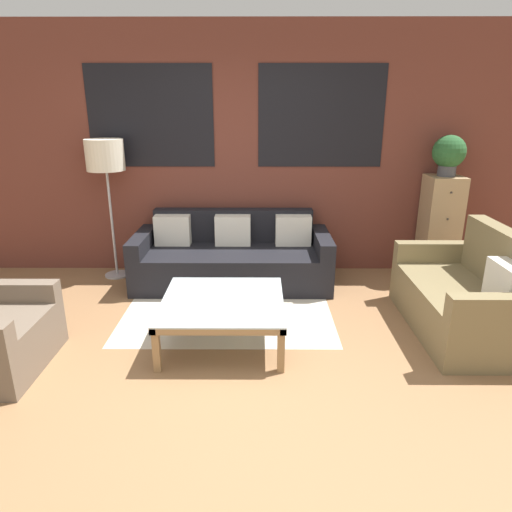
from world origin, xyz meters
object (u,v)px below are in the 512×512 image
Objects in this scene: settee_vintage at (467,298)px; coffee_table at (223,305)px; potted_plant at (449,153)px; drawer_cabinet at (439,227)px; floor_lamp at (105,159)px; couch_dark at (233,258)px.

coffee_table is (-2.14, -0.21, 0.03)m from settee_vintage.
coffee_table is at bearing -146.38° from potted_plant.
drawer_cabinet is (2.37, 1.58, 0.25)m from coffee_table.
floor_lamp is 1.34× the size of drawer_cabinet.
settee_vintage is at bearing 5.56° from coffee_table.
settee_vintage is 3.91m from floor_lamp.
settee_vintage is at bearing -21.04° from floor_lamp.
couch_dark is 1.76m from floor_lamp.
settee_vintage reaches higher than coffee_table.
potted_plant reaches higher than settee_vintage.
drawer_cabinet is at bearing 0.27° from floor_lamp.
potted_plant is (2.37, 1.58, 1.09)m from coffee_table.
potted_plant reaches higher than drawer_cabinet.
floor_lamp is 3.83m from drawer_cabinet.
potted_plant is (2.36, 0.21, 1.14)m from couch_dark.
floor_lamp is at bearing 131.45° from coffee_table.
coffee_table is (-0.01, -1.37, 0.05)m from couch_dark.
drawer_cabinet is (3.75, 0.02, -0.77)m from floor_lamp.
coffee_table is 0.64× the size of floor_lamp.
couch_dark is at bearing 151.45° from settee_vintage.
coffee_table is at bearing -174.44° from settee_vintage.
floor_lamp is at bearing -179.73° from drawer_cabinet.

